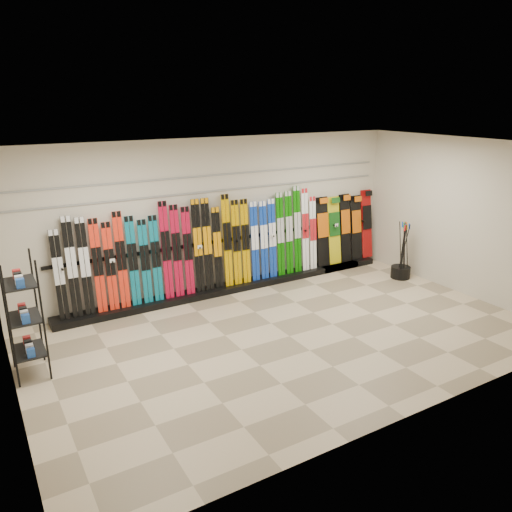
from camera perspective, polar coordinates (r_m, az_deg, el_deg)
floor at (r=8.21m, az=3.85°, el=-9.13°), size 8.00×8.00×0.00m
back_wall at (r=9.74m, az=-4.27°, el=4.60°), size 8.00×0.00×8.00m
left_wall at (r=6.42m, az=-26.99°, el=-4.39°), size 0.00×5.00×5.00m
right_wall at (r=10.39m, az=22.66°, el=4.10°), size 0.00×5.00×5.00m
ceiling at (r=7.36m, az=4.34°, el=12.19°), size 8.00×8.00×0.00m
ski_rack_base at (r=10.08m, az=-2.38°, el=-3.49°), size 8.00×0.40×0.12m
skis at (r=9.54m, az=-5.99°, el=0.91°), size 5.37×0.18×1.84m
snowboards at (r=11.43m, az=10.07°, el=3.11°), size 1.59×0.24×1.56m
accessory_rack at (r=7.50m, az=-24.96°, el=-6.32°), size 0.40×0.60×1.72m
pole_bin at (r=11.12m, az=16.18°, el=-1.78°), size 0.41×0.41×0.25m
ski_poles at (r=10.99m, az=16.49°, el=0.62°), size 0.30×0.34×1.18m
slatwall_rail_0 at (r=9.63m, az=-4.28°, el=7.47°), size 7.60×0.02×0.03m
slatwall_rail_1 at (r=9.58m, az=-4.32°, el=9.24°), size 7.60×0.02×0.03m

